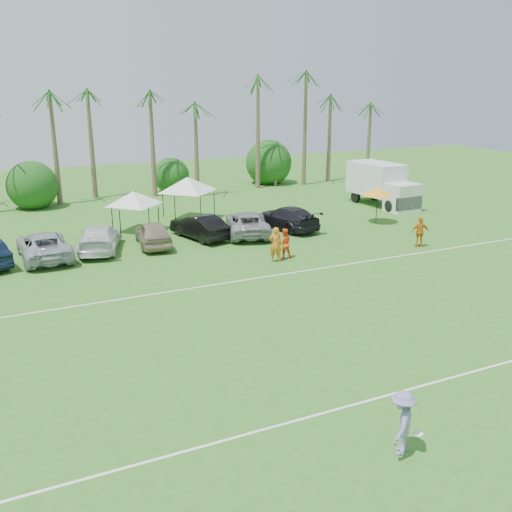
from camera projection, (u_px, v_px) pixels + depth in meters
name	position (u px, v px, depth m)	size (l,w,h in m)	color
ground	(389.00, 442.00, 15.63)	(120.00, 120.00, 0.00)	#316A1F
field_lines	(262.00, 332.00, 22.55)	(80.00, 12.10, 0.01)	white
palm_tree_4	(50.00, 110.00, 44.72)	(2.40, 2.40, 8.90)	brown
palm_tree_5	(101.00, 98.00, 46.10)	(2.40, 2.40, 9.90)	brown
palm_tree_6	(149.00, 87.00, 47.49)	(2.40, 2.40, 10.90)	brown
palm_tree_7	(194.00, 76.00, 48.88)	(2.40, 2.40, 11.90)	brown
palm_tree_8	(247.00, 106.00, 51.67)	(2.40, 2.40, 8.90)	brown
palm_tree_9	(295.00, 96.00, 53.46)	(2.40, 2.40, 9.90)	brown
palm_tree_10	(341.00, 86.00, 55.25)	(2.40, 2.40, 10.90)	brown
palm_tree_11	(375.00, 77.00, 56.64)	(2.40, 2.40, 11.90)	brown
bush_tree_1	(30.00, 182.00, 46.41)	(4.00, 4.00, 4.00)	brown
bush_tree_2	(172.00, 172.00, 51.32)	(4.00, 4.00, 4.00)	brown
bush_tree_3	(271.00, 166.00, 55.41)	(4.00, 4.00, 4.00)	brown
sideline_player_a	(275.00, 244.00, 31.30)	(0.71, 0.47, 1.95)	orange
sideline_player_b	(284.00, 243.00, 31.93)	(0.83, 0.65, 1.71)	#FB561B
sideline_player_c	(420.00, 232.00, 34.15)	(1.07, 0.45, 1.83)	orange
box_truck	(382.00, 184.00, 45.55)	(2.75, 6.60, 3.35)	silver
canopy_tent_left	(133.00, 191.00, 37.20)	(3.91, 3.91, 3.16)	black
canopy_tent_right	(187.00, 177.00, 40.41)	(4.46, 4.46, 3.61)	black
market_umbrella	(378.00, 192.00, 39.66)	(2.24, 2.24, 2.49)	black
frisbee_player	(402.00, 423.00, 14.95)	(1.33, 1.26, 1.81)	#807CAF
parked_car_2	(44.00, 246.00, 31.83)	(2.54, 5.51, 1.53)	#A8AFB7
parked_car_3	(99.00, 238.00, 33.42)	(2.15, 5.28, 1.53)	silver
parked_car_4	(153.00, 234.00, 34.37)	(1.81, 4.50, 1.53)	gray
parked_car_5	(199.00, 227.00, 36.05)	(1.62, 4.65, 1.53)	black
parked_car_6	(247.00, 223.00, 36.91)	(2.54, 5.51, 1.53)	#959595
parked_car_7	(287.00, 218.00, 38.48)	(2.15, 5.28, 1.53)	black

